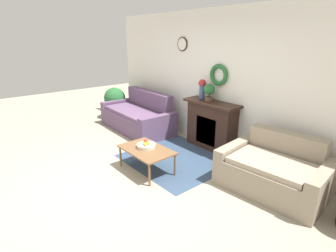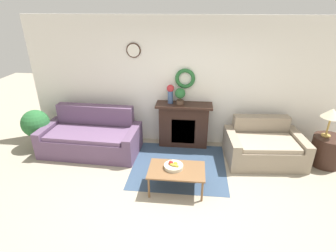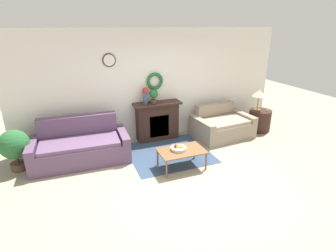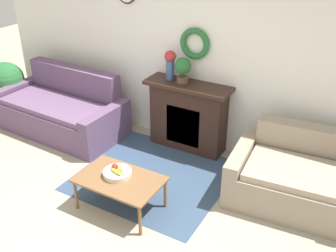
{
  "view_description": "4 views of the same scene",
  "coord_description": "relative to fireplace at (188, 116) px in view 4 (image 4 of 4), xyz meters",
  "views": [
    {
      "loc": [
        3.23,
        -1.75,
        2.17
      ],
      "look_at": [
        -0.23,
        1.15,
        0.63
      ],
      "focal_mm": 28.0,
      "sensor_mm": 36.0,
      "label": 1
    },
    {
      "loc": [
        0.17,
        -3.06,
        2.89
      ],
      "look_at": [
        -0.27,
        1.09,
        0.93
      ],
      "focal_mm": 28.0,
      "sensor_mm": 36.0,
      "label": 2
    },
    {
      "loc": [
        -2.06,
        -3.77,
        2.78
      ],
      "look_at": [
        -0.1,
        1.24,
        0.68
      ],
      "focal_mm": 28.0,
      "sensor_mm": 36.0,
      "label": 3
    },
    {
      "loc": [
        2.13,
        -2.25,
        2.93
      ],
      "look_at": [
        0.05,
        1.42,
        0.68
      ],
      "focal_mm": 42.0,
      "sensor_mm": 36.0,
      "label": 4
    }
  ],
  "objects": [
    {
      "name": "fruit_bowl",
      "position": [
        -0.09,
        -1.54,
        -0.05
      ],
      "size": [
        0.32,
        0.32,
        0.12
      ],
      "color": "beige",
      "rests_on": "coffee_table"
    },
    {
      "name": "wall_back",
      "position": [
        0.04,
        0.21,
        0.86
      ],
      "size": [
        6.8,
        0.14,
        2.7
      ],
      "color": "white",
      "rests_on": "ground_plane"
    },
    {
      "name": "floor_rug",
      "position": [
        -0.03,
        -0.87,
        -0.49
      ],
      "size": [
        1.8,
        1.7,
        0.01
      ],
      "color": "#334760",
      "rests_on": "ground_plane"
    },
    {
      "name": "coffee_table",
      "position": [
        -0.03,
        -1.58,
        -0.13
      ],
      "size": [
        0.94,
        0.6,
        0.4
      ],
      "color": "brown",
      "rests_on": "ground_plane"
    },
    {
      "name": "potted_plant_on_mantel",
      "position": [
        -0.09,
        -0.01,
        0.68
      ],
      "size": [
        0.22,
        0.22,
        0.34
      ],
      "color": "brown",
      "rests_on": "fireplace"
    },
    {
      "name": "loveseat_right",
      "position": [
        1.63,
        -0.45,
        -0.2
      ],
      "size": [
        1.54,
        1.11,
        0.8
      ],
      "rotation": [
        0.0,
        0.0,
        0.08
      ],
      "color": "gray",
      "rests_on": "ground_plane"
    },
    {
      "name": "fireplace",
      "position": [
        0.0,
        0.0,
        0.0
      ],
      "size": [
        1.18,
        0.41,
        0.97
      ],
      "color": "#331E16",
      "rests_on": "ground_plane"
    },
    {
      "name": "vase_on_mantel_left",
      "position": [
        -0.29,
        0.01,
        0.71
      ],
      "size": [
        0.15,
        0.15,
        0.4
      ],
      "color": "#3D5684",
      "rests_on": "fireplace"
    },
    {
      "name": "ground_plane",
      "position": [
        0.04,
        -2.13,
        -0.49
      ],
      "size": [
        16.0,
        16.0,
        0.0
      ],
      "primitive_type": "plane",
      "color": "#9E937F"
    },
    {
      "name": "potted_plant_floor_by_couch",
      "position": [
        -3.14,
        -0.43,
        0.04
      ],
      "size": [
        0.58,
        0.58,
        0.86
      ],
      "color": "brown",
      "rests_on": "ground_plane"
    },
    {
      "name": "couch_left",
      "position": [
        -1.92,
        -0.48,
        -0.18
      ],
      "size": [
        2.04,
        1.04,
        0.92
      ],
      "rotation": [
        0.0,
        0.0,
        -0.04
      ],
      "color": "#604766",
      "rests_on": "ground_plane"
    }
  ]
}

